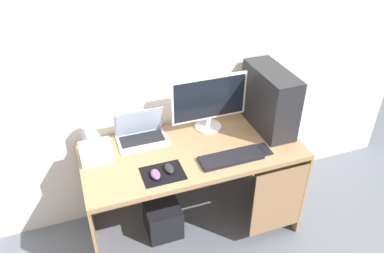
{
  "coord_description": "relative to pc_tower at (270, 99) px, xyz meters",
  "views": [
    {
      "loc": [
        -0.69,
        -1.93,
        2.28
      ],
      "look_at": [
        0.0,
        0.0,
        0.92
      ],
      "focal_mm": 35.51,
      "sensor_mm": 36.0,
      "label": 1
    }
  ],
  "objects": [
    {
      "name": "mouse_left",
      "position": [
        -0.82,
        -0.25,
        -0.2
      ],
      "size": [
        0.06,
        0.1,
        0.03
      ],
      "primitive_type": "ellipsoid",
      "color": "#232326",
      "rests_on": "mousepad"
    },
    {
      "name": "desk",
      "position": [
        -0.59,
        -0.09,
        -0.37
      ],
      "size": [
        1.48,
        0.68,
        0.74
      ],
      "color": "#A37A51",
      "rests_on": "ground_plane"
    },
    {
      "name": "keyboard",
      "position": [
        -0.41,
        -0.27,
        -0.21
      ],
      "size": [
        0.42,
        0.14,
        0.02
      ],
      "primitive_type": "cube",
      "color": "black",
      "rests_on": "desk"
    },
    {
      "name": "laptop",
      "position": [
        -0.9,
        0.14,
        -0.18
      ],
      "size": [
        0.34,
        0.22,
        0.22
      ],
      "color": "#B7BCC6",
      "rests_on": "desk"
    },
    {
      "name": "mouse_right",
      "position": [
        -0.91,
        -0.28,
        -0.2
      ],
      "size": [
        0.06,
        0.1,
        0.03
      ],
      "primitive_type": "ellipsoid",
      "color": "#8C4C99",
      "rests_on": "mousepad"
    },
    {
      "name": "subwoofer",
      "position": [
        -0.83,
        -0.07,
        -0.84
      ],
      "size": [
        0.25,
        0.25,
        0.25
      ],
      "primitive_type": "cube",
      "color": "black",
      "rests_on": "ground_plane"
    },
    {
      "name": "pc_tower",
      "position": [
        0.0,
        0.0,
        0.0
      ],
      "size": [
        0.2,
        0.5,
        0.44
      ],
      "primitive_type": "cube",
      "color": "#232326",
      "rests_on": "desk"
    },
    {
      "name": "mousepad",
      "position": [
        -0.86,
        -0.26,
        -0.22
      ],
      "size": [
        0.26,
        0.2,
        0.0
      ],
      "primitive_type": "cube",
      "color": "black",
      "rests_on": "desk"
    },
    {
      "name": "ground_plane",
      "position": [
        -0.61,
        -0.08,
        -0.96
      ],
      "size": [
        8.0,
        8.0,
        0.0
      ],
      "primitive_type": "plane",
      "color": "slate"
    },
    {
      "name": "wall_back",
      "position": [
        -0.61,
        0.3,
        0.34
      ],
      "size": [
        4.0,
        0.05,
        2.6
      ],
      "color": "silver",
      "rests_on": "ground_plane"
    },
    {
      "name": "monitor",
      "position": [
        -0.41,
        0.12,
        -0.01
      ],
      "size": [
        0.55,
        0.19,
        0.41
      ],
      "color": "white",
      "rests_on": "desk"
    },
    {
      "name": "projector",
      "position": [
        -1.23,
        0.01,
        -0.16
      ],
      "size": [
        0.2,
        0.14,
        0.12
      ],
      "primitive_type": "cube",
      "color": "silver",
      "rests_on": "desk"
    },
    {
      "name": "cell_phone",
      "position": [
        -0.16,
        -0.26,
        -0.22
      ],
      "size": [
        0.07,
        0.13,
        0.01
      ],
      "primitive_type": "cube",
      "color": "black",
      "rests_on": "desk"
    },
    {
      "name": "speaker",
      "position": [
        -1.25,
        0.17,
        -0.13
      ],
      "size": [
        0.09,
        0.09,
        0.18
      ],
      "primitive_type": "cylinder",
      "color": "silver",
      "rests_on": "desk"
    }
  ]
}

